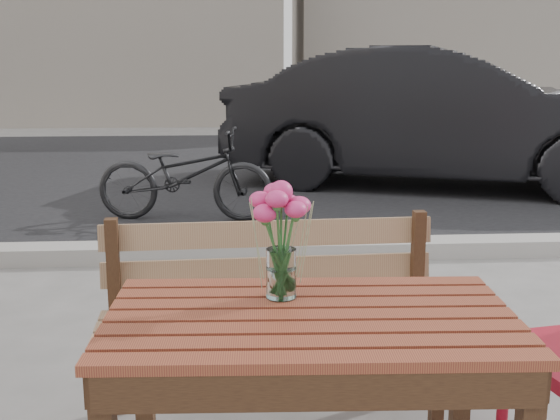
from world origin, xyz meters
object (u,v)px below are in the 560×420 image
at_px(parked_car, 441,117).
at_px(main_table, 310,352).
at_px(main_vase, 281,226).
at_px(bicycle, 185,175).

bearing_deg(parked_car, main_table, 179.35).
distance_m(main_vase, bicycle, 4.17).
relative_size(main_vase, bicycle, 0.23).
xyz_separation_m(parked_car, bicycle, (-2.71, -1.50, -0.36)).
xyz_separation_m(main_vase, bicycle, (-0.57, 4.10, -0.53)).
height_order(main_table, bicycle, bicycle).
bearing_deg(main_vase, main_table, -62.44).
height_order(main_vase, parked_car, parked_car).
bearing_deg(main_vase, bicycle, 97.85).
bearing_deg(bicycle, main_table, -163.37).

